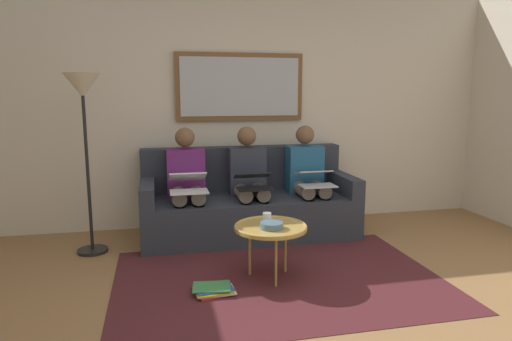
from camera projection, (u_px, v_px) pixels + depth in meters
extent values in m
cube|color=olive|center=(315.00, 341.00, 2.83)|extent=(6.00, 5.20, 0.10)
cube|color=beige|center=(239.00, 109.00, 5.10)|extent=(6.00, 0.12, 2.60)
cube|color=#4C1E23|center=(279.00, 279.00, 3.64)|extent=(2.60, 1.80, 0.01)
cube|color=#2D333D|center=(249.00, 215.00, 4.76)|extent=(2.20, 0.90, 0.42)
cube|color=#2D333D|center=(242.00, 168.00, 5.02)|extent=(2.20, 0.20, 0.48)
cube|color=#2D333D|center=(341.00, 182.00, 4.92)|extent=(0.14, 0.90, 0.20)
cube|color=#2D333D|center=(147.00, 191.00, 4.49)|extent=(0.14, 0.90, 0.20)
cube|color=brown|center=(240.00, 87.00, 4.97)|extent=(1.42, 0.04, 0.73)
cube|color=#B2B7BC|center=(241.00, 87.00, 4.95)|extent=(1.32, 0.01, 0.63)
cylinder|color=tan|center=(271.00, 228.00, 3.60)|extent=(0.59, 0.59, 0.03)
torus|color=tan|center=(271.00, 226.00, 3.60)|extent=(0.59, 0.59, 0.02)
cylinder|color=#B28E42|center=(276.00, 261.00, 3.47)|extent=(0.02, 0.02, 0.41)
cylinder|color=#B28E42|center=(286.00, 249.00, 3.76)|extent=(0.02, 0.02, 0.41)
cylinder|color=#B28E42|center=(250.00, 251.00, 3.69)|extent=(0.02, 0.02, 0.41)
cylinder|color=silver|center=(267.00, 218.00, 3.67)|extent=(0.07, 0.07, 0.09)
cylinder|color=slate|center=(272.00, 225.00, 3.53)|extent=(0.18, 0.18, 0.05)
cube|color=#235B84|center=(304.00, 169.00, 4.91)|extent=(0.38, 0.22, 0.50)
sphere|color=brown|center=(305.00, 135.00, 4.85)|extent=(0.20, 0.20, 0.20)
cylinder|color=gray|center=(319.00, 188.00, 4.76)|extent=(0.14, 0.42, 0.14)
cylinder|color=gray|center=(302.00, 189.00, 4.72)|extent=(0.14, 0.42, 0.14)
cylinder|color=gray|center=(325.00, 219.00, 4.61)|extent=(0.11, 0.11, 0.42)
cylinder|color=gray|center=(308.00, 221.00, 4.57)|extent=(0.11, 0.11, 0.42)
cube|color=silver|center=(318.00, 186.00, 4.53)|extent=(0.36, 0.22, 0.01)
cube|color=silver|center=(313.00, 172.00, 4.64)|extent=(0.36, 0.22, 0.06)
cube|color=#A5C6EA|center=(313.00, 172.00, 4.63)|extent=(0.32, 0.19, 0.05)
cube|color=#2D3342|center=(247.00, 171.00, 4.78)|extent=(0.38, 0.22, 0.50)
sphere|color=brown|center=(247.00, 136.00, 4.71)|extent=(0.20, 0.20, 0.20)
cylinder|color=gray|center=(260.00, 191.00, 4.62)|extent=(0.14, 0.42, 0.14)
cylinder|color=gray|center=(242.00, 192.00, 4.59)|extent=(0.14, 0.42, 0.14)
cylinder|color=gray|center=(264.00, 223.00, 4.47)|extent=(0.11, 0.11, 0.42)
cylinder|color=gray|center=(246.00, 224.00, 4.43)|extent=(0.11, 0.11, 0.42)
cube|color=black|center=(255.00, 189.00, 4.39)|extent=(0.35, 0.21, 0.01)
cube|color=black|center=(252.00, 175.00, 4.51)|extent=(0.35, 0.20, 0.09)
cube|color=#A5C6EA|center=(252.00, 175.00, 4.50)|extent=(0.31, 0.17, 0.07)
cube|color=#66236B|center=(186.00, 173.00, 4.64)|extent=(0.38, 0.22, 0.50)
sphere|color=brown|center=(185.00, 137.00, 4.58)|extent=(0.20, 0.20, 0.20)
cylinder|color=gray|center=(197.00, 194.00, 4.49)|extent=(0.14, 0.42, 0.14)
cylinder|color=gray|center=(179.00, 195.00, 4.45)|extent=(0.14, 0.42, 0.14)
cylinder|color=gray|center=(199.00, 227.00, 4.33)|extent=(0.11, 0.11, 0.42)
cylinder|color=gray|center=(181.00, 229.00, 4.29)|extent=(0.11, 0.11, 0.42)
cube|color=white|center=(189.00, 192.00, 4.25)|extent=(0.36, 0.24, 0.01)
cube|color=white|center=(188.00, 176.00, 4.40)|extent=(0.36, 0.22, 0.11)
cube|color=#A5C6EA|center=(188.00, 176.00, 4.39)|extent=(0.32, 0.19, 0.09)
cube|color=red|center=(216.00, 292.00, 3.39)|extent=(0.32, 0.25, 0.01)
cube|color=white|center=(216.00, 291.00, 3.38)|extent=(0.29, 0.21, 0.01)
cube|color=yellow|center=(213.00, 290.00, 3.37)|extent=(0.30, 0.23, 0.01)
cube|color=#33569E|center=(213.00, 288.00, 3.39)|extent=(0.30, 0.23, 0.01)
cube|color=#3D8C4C|center=(212.00, 287.00, 3.38)|extent=(0.30, 0.23, 0.01)
cylinder|color=black|center=(93.00, 250.00, 4.27)|extent=(0.28, 0.28, 0.03)
cylinder|color=black|center=(88.00, 174.00, 4.14)|extent=(0.03, 0.03, 1.50)
cone|color=beige|center=(82.00, 85.00, 4.01)|extent=(0.32, 0.32, 0.22)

